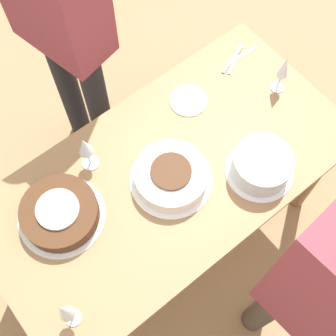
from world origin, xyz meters
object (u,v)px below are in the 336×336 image
(wine_glass_far, at_px, (85,148))
(person_watching, at_px, (333,306))
(person_cutting, at_px, (54,1))
(cake_front_chocolate, at_px, (60,213))
(wine_glass_extra, at_px, (284,69))
(cake_center_white, at_px, (171,176))
(cake_back_decorated, at_px, (261,165))
(wine_glass_near, at_px, (64,311))

(wine_glass_far, xyz_separation_m, person_watching, (-0.26, 0.94, 0.08))
(person_cutting, bearing_deg, cake_front_chocolate, -48.28)
(wine_glass_extra, bearing_deg, cake_center_white, 4.94)
(wine_glass_extra, bearing_deg, cake_front_chocolate, -4.78)
(cake_center_white, distance_m, wine_glass_far, 0.33)
(cake_front_chocolate, relative_size, cake_back_decorated, 1.23)
(cake_front_chocolate, distance_m, wine_glass_near, 0.39)
(cake_back_decorated, bearing_deg, person_cutting, -74.18)
(cake_back_decorated, relative_size, wine_glass_extra, 1.36)
(cake_back_decorated, bearing_deg, cake_front_chocolate, -24.82)
(wine_glass_far, bearing_deg, wine_glass_near, 49.64)
(wine_glass_extra, bearing_deg, person_cutting, -49.27)
(person_watching, bearing_deg, person_cutting, -2.95)
(wine_glass_near, bearing_deg, cake_center_white, -161.79)
(cake_center_white, relative_size, person_cutting, 0.18)
(cake_center_white, bearing_deg, wine_glass_extra, -175.06)
(wine_glass_far, bearing_deg, cake_back_decorated, 138.27)
(cake_center_white, xyz_separation_m, wine_glass_near, (0.57, 0.19, 0.12))
(wine_glass_extra, bearing_deg, wine_glass_near, 11.49)
(cake_back_decorated, relative_size, person_watching, 0.16)
(cake_back_decorated, xyz_separation_m, wine_glass_far, (0.49, -0.43, 0.08))
(wine_glass_near, bearing_deg, wine_glass_far, -130.36)
(wine_glass_far, xyz_separation_m, wine_glass_extra, (-0.81, 0.20, -0.00))
(cake_center_white, relative_size, cake_front_chocolate, 0.98)
(person_cutting, height_order, person_watching, person_cutting)
(wine_glass_extra, distance_m, person_cutting, 0.92)
(cake_front_chocolate, height_order, person_watching, person_watching)
(person_cutting, bearing_deg, cake_back_decorated, 3.65)
(cake_back_decorated, bearing_deg, cake_center_white, -32.26)
(cake_front_chocolate, height_order, person_cutting, person_cutting)
(cake_center_white, bearing_deg, cake_back_decorated, 147.74)
(cake_front_chocolate, xyz_separation_m, person_watching, (-0.47, 0.83, 0.17))
(cake_center_white, distance_m, wine_glass_near, 0.61)
(cake_front_chocolate, relative_size, wine_glass_extra, 1.67)
(wine_glass_near, relative_size, wine_glass_extra, 1.19)
(cake_center_white, bearing_deg, wine_glass_near, 18.21)
(wine_glass_extra, bearing_deg, wine_glass_far, -13.74)
(wine_glass_near, bearing_deg, wine_glass_extra, -168.51)
(wine_glass_far, bearing_deg, cake_center_white, 128.17)
(cake_center_white, xyz_separation_m, cake_back_decorated, (-0.29, 0.18, 0.01))
(cake_center_white, distance_m, person_watching, 0.71)
(cake_back_decorated, bearing_deg, person_watching, 66.04)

